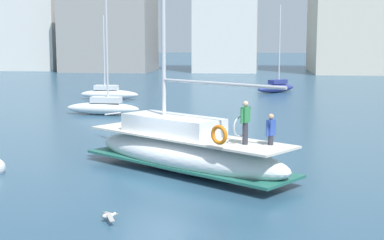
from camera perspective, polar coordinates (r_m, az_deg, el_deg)
ground_plane at (r=21.54m, az=-3.71°, el=-5.84°), size 400.00×400.00×0.00m
main_sailboat at (r=22.22m, az=-0.75°, el=-2.99°), size 9.22×7.51×12.86m
moored_sloop_near at (r=56.24m, az=8.53°, el=3.37°), size 4.39×4.69×8.53m
moored_sloop_far at (r=49.69m, az=-8.41°, el=2.72°), size 5.18×1.30×7.24m
moored_cutter_left at (r=39.60m, az=-8.98°, el=1.38°), size 5.34×1.63×8.67m
seagull at (r=16.61m, az=-8.41°, el=-9.53°), size 0.59×0.91×0.17m
waterfront_buildings at (r=92.50m, az=8.70°, el=11.51°), size 81.66×17.90×24.07m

